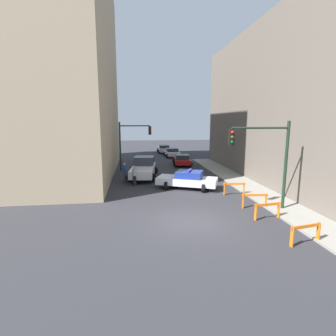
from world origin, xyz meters
TOP-DOWN VIEW (x-y plane):
  - ground_plane at (0.00, 0.00)m, footprint 120.00×120.00m
  - sidewalk_right at (6.20, 0.00)m, footprint 2.40×44.00m
  - building_corner_left at (-12.00, 14.00)m, footprint 14.00×20.00m
  - building_right at (13.40, 8.00)m, footprint 12.00×28.00m
  - traffic_light_near at (4.73, 1.17)m, footprint 3.64×0.35m
  - traffic_light_far at (-3.30, 15.34)m, footprint 3.44×0.35m
  - police_car at (1.23, 6.97)m, footprint 5.05×3.57m
  - white_truck at (-2.09, 11.50)m, footprint 3.12×5.63m
  - parked_car_near at (2.82, 17.96)m, footprint 2.56×4.46m
  - parked_car_mid at (2.66, 25.55)m, footprint 2.38×4.36m
  - parked_car_far at (2.08, 30.82)m, footprint 2.31×4.32m
  - pedestrian_crossing at (-2.95, 8.51)m, footprint 0.42×0.42m
  - pedestrian_corner at (-3.81, 10.25)m, footprint 0.42×0.42m
  - barrier_front at (4.37, -3.17)m, footprint 1.58×0.43m
  - barrier_mid at (4.22, -0.13)m, footprint 1.59×0.35m
  - barrier_back at (4.36, 1.69)m, footprint 1.60×0.31m
  - barrier_corner at (4.20, 4.65)m, footprint 1.60×0.28m

SIDE VIEW (x-z plane):
  - ground_plane at x=0.00m, z-range 0.00..0.00m
  - sidewalk_right at x=6.20m, z-range 0.00..0.12m
  - barrier_front at x=4.37m, z-range 0.17..1.07m
  - barrier_mid at x=4.22m, z-range 0.17..1.07m
  - barrier_back at x=4.36m, z-range 0.17..1.07m
  - barrier_corner at x=4.20m, z-range 0.17..1.07m
  - parked_car_near at x=2.82m, z-range 0.02..1.33m
  - parked_car_mid at x=2.66m, z-range 0.02..1.33m
  - parked_car_far at x=2.08m, z-range 0.02..1.33m
  - police_car at x=1.23m, z-range -0.04..1.48m
  - pedestrian_crossing at x=-2.95m, z-range 0.03..1.69m
  - pedestrian_corner at x=-3.81m, z-range 0.03..1.69m
  - white_truck at x=-2.09m, z-range -0.04..1.86m
  - traffic_light_far at x=-3.30m, z-range 0.80..6.00m
  - traffic_light_near at x=4.73m, z-range 0.93..6.13m
  - building_right at x=13.40m, z-range 0.00..13.51m
  - building_corner_left at x=-12.00m, z-range 0.00..19.76m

